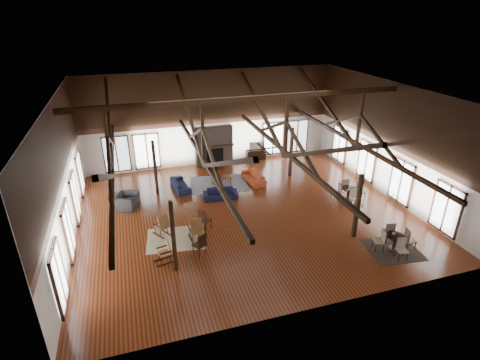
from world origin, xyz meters
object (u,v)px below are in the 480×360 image
object	(u,v)px
cafe_table_near	(395,240)
cafe_table_far	(349,192)
sofa_navy_left	(180,184)
tv_console	(256,155)
sofa_navy_front	(221,194)
coffee_table	(221,178)
armchair	(127,201)
sofa_orange	(254,177)

from	to	relation	value
cafe_table_near	cafe_table_far	size ratio (longest dim) A/B	1.00
cafe_table_near	cafe_table_far	distance (m)	4.62
sofa_navy_left	cafe_table_far	size ratio (longest dim) A/B	1.03
cafe_table_far	tv_console	bearing A→B (deg)	111.43
cafe_table_near	tv_console	size ratio (longest dim) A/B	1.41
sofa_navy_front	cafe_table_near	world-z (taller)	cafe_table_near
sofa_navy_front	coffee_table	xyz separation A→B (m)	(0.48, 1.68, 0.13)
sofa_navy_front	armchair	size ratio (longest dim) A/B	1.60
sofa_orange	armchair	xyz separation A→B (m)	(-7.25, -1.02, 0.08)
tv_console	sofa_navy_front	bearing A→B (deg)	-127.38
cafe_table_near	sofa_orange	bearing A→B (deg)	113.04
sofa_navy_front	cafe_table_near	distance (m)	8.93
sofa_orange	cafe_table_near	distance (m)	8.91
armchair	cafe_table_near	world-z (taller)	cafe_table_near
cafe_table_near	tv_console	bearing A→B (deg)	100.40
armchair	sofa_navy_front	bearing A→B (deg)	-70.40
coffee_table	cafe_table_far	distance (m)	7.14
sofa_navy_left	armchair	bearing A→B (deg)	107.17
sofa_orange	tv_console	distance (m)	3.68
armchair	cafe_table_far	distance (m)	11.66
tv_console	armchair	bearing A→B (deg)	-152.68
cafe_table_far	cafe_table_near	bearing A→B (deg)	-97.84
armchair	tv_console	distance (m)	9.68
sofa_navy_front	cafe_table_far	world-z (taller)	cafe_table_far
sofa_navy_left	cafe_table_near	distance (m)	11.53
sofa_navy_front	sofa_navy_left	xyz separation A→B (m)	(-1.89, 1.79, 0.01)
sofa_orange	cafe_table_near	size ratio (longest dim) A/B	1.07
sofa_navy_left	coffee_table	distance (m)	2.37
armchair	tv_console	xyz separation A→B (m)	(8.60, 4.44, -0.04)
armchair	cafe_table_far	world-z (taller)	cafe_table_far
sofa_navy_front	cafe_table_near	size ratio (longest dim) A/B	0.99
sofa_navy_left	sofa_orange	xyz separation A→B (m)	(4.28, -0.32, 0.01)
sofa_navy_front	sofa_orange	world-z (taller)	sofa_orange
sofa_orange	cafe_table_near	xyz separation A→B (m)	(3.49, -8.20, 0.18)
tv_console	sofa_orange	bearing A→B (deg)	-111.56
cafe_table_far	coffee_table	bearing A→B (deg)	147.59
coffee_table	cafe_table_near	size ratio (longest dim) A/B	0.66
tv_console	coffee_table	bearing A→B (deg)	-135.41
cafe_table_far	armchair	bearing A→B (deg)	167.11
cafe_table_near	tv_console	xyz separation A→B (m)	(-2.13, 11.62, -0.14)
cafe_table_far	sofa_orange	bearing A→B (deg)	138.70
armchair	sofa_navy_left	bearing A→B (deg)	-40.82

